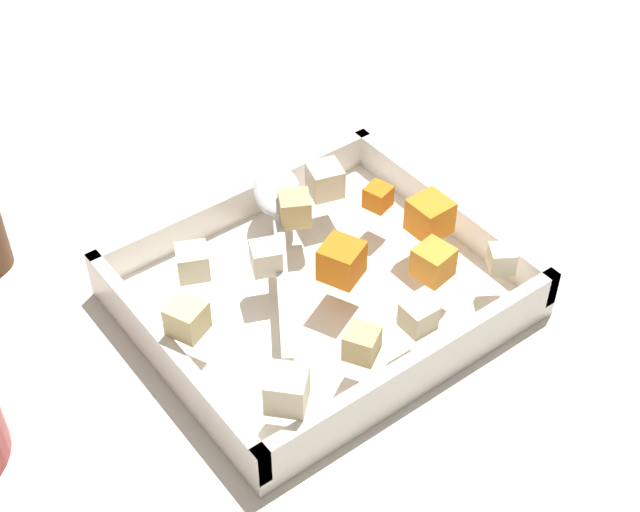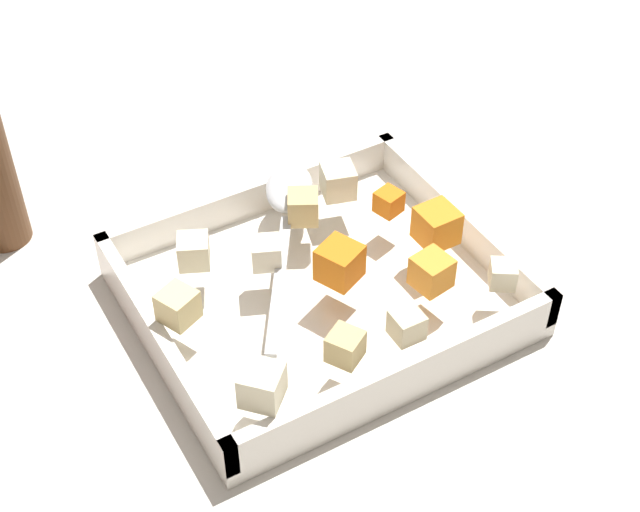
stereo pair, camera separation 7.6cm
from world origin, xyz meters
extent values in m
plane|color=beige|center=(0.00, 0.00, 0.00)|extent=(4.00, 4.00, 0.00)
cube|color=white|center=(0.01, -0.02, 0.01)|extent=(0.32, 0.28, 0.01)
cube|color=white|center=(0.01, -0.15, 0.03)|extent=(0.32, 0.01, 0.04)
cube|color=white|center=(0.01, 0.12, 0.03)|extent=(0.32, 0.01, 0.04)
cube|color=white|center=(-0.14, -0.02, 0.03)|extent=(0.01, 0.28, 0.04)
cube|color=white|center=(0.17, -0.02, 0.03)|extent=(0.01, 0.28, 0.04)
cube|color=orange|center=(0.02, -0.04, 0.07)|extent=(0.04, 0.04, 0.03)
cube|color=orange|center=(0.12, -0.04, 0.07)|extent=(0.03, 0.03, 0.03)
cube|color=orange|center=(0.08, -0.09, 0.07)|extent=(0.03, 0.03, 0.03)
cube|color=orange|center=(0.11, 0.02, 0.06)|extent=(0.03, 0.03, 0.02)
cube|color=beige|center=(-0.08, 0.04, 0.06)|extent=(0.04, 0.04, 0.03)
cube|color=tan|center=(0.03, 0.05, 0.06)|extent=(0.04, 0.04, 0.03)
cube|color=#E0CC89|center=(-0.12, -0.01, 0.06)|extent=(0.04, 0.04, 0.03)
cube|color=beige|center=(-0.10, -0.12, 0.07)|extent=(0.04, 0.04, 0.03)
cube|color=beige|center=(0.14, -0.12, 0.06)|extent=(0.03, 0.03, 0.02)
cube|color=beige|center=(0.03, -0.12, 0.06)|extent=(0.02, 0.02, 0.02)
cube|color=beige|center=(0.08, 0.06, 0.07)|extent=(0.04, 0.04, 0.03)
cube|color=tan|center=(-0.02, -0.12, 0.06)|extent=(0.04, 0.04, 0.03)
cube|color=silver|center=(-0.03, 0.01, 0.06)|extent=(0.03, 0.03, 0.03)
ellipsoid|color=silver|center=(0.04, 0.08, 0.06)|extent=(0.08, 0.09, 0.02)
cube|color=silver|center=(-0.03, -0.02, 0.05)|extent=(0.10, 0.15, 0.01)
camera|label=1|loc=(-0.36, -0.50, 0.63)|focal=53.04mm
camera|label=2|loc=(-0.29, -0.54, 0.63)|focal=53.04mm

